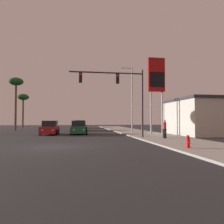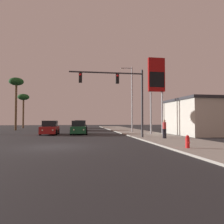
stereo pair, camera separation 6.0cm
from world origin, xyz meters
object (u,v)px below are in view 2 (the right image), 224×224
Objects in this scene: pedestrian_on_sidewalk at (164,128)px; palm_tree_mid at (16,85)px; gas_station_sign at (156,79)px; fire_hydrant at (188,142)px; car_black at (80,126)px; street_lamp at (131,96)px; traffic_light_mast at (122,89)px; palm_tree_far at (23,99)px; car_red at (50,128)px; car_white at (78,124)px; car_green at (79,128)px.

palm_tree_mid reaches higher than pedestrian_on_sidewalk.
fire_hydrant is (-2.76, -12.40, -6.13)m from gas_station_sign.
car_black is 0.48× the size of street_lamp.
street_lamp reaches higher than car_black.
traffic_light_mast is at bearing -109.14° from street_lamp.
street_lamp is 27.19m from palm_tree_far.
traffic_light_mast is at bearing 156.79° from pedestrian_on_sidewalk.
car_red and car_white have the same top height.
car_white is at bearing -7.50° from palm_tree_far.
car_red is at bearing -69.41° from palm_tree_far.
traffic_light_mast is 0.79× the size of palm_tree_mid.
gas_station_sign reaches higher than car_white.
traffic_light_mast is (4.01, -7.20, 3.95)m from car_green.
street_lamp is (7.12, -18.06, 4.36)m from car_white.
car_white is at bearing 111.51° from street_lamp.
street_lamp is 5.44m from gas_station_sign.
car_black is at bearing 103.81° from fire_hydrant.
gas_station_sign is at bearing 75.83° from pedestrian_on_sidewalk.
traffic_light_mast is 0.96× the size of palm_tree_far.
traffic_light_mast is 4.22× the size of pedestrian_on_sidewalk.
gas_station_sign is at bearing 110.28° from car_white.
car_black is 10.71m from street_lamp.
gas_station_sign is at bearing 164.42° from car_green.
pedestrian_on_sidewalk is (0.40, -10.71, -4.08)m from street_lamp.
car_red is 20.54m from car_white.
palm_tree_mid is (-14.49, 18.78, 3.06)m from traffic_light_mast.
car_white is 0.48× the size of street_lamp.
gas_station_sign reaches higher than traffic_light_mast.
pedestrian_on_sidewalk is at bearing -57.64° from palm_tree_far.
gas_station_sign is (12.50, -2.71, 5.86)m from car_red.
car_white is 19.90m from street_lamp.
palm_tree_mid is at bearing 131.65° from pedestrian_on_sidewalk.
car_red is 3.44m from car_green.
car_white is at bearing 98.21° from traffic_light_mast.
pedestrian_on_sidewalk is at bearing -87.87° from street_lamp.
fire_hydrant is (2.30, -8.11, -4.23)m from traffic_light_mast.
palm_tree_mid is (-18.07, 20.32, 6.74)m from pedestrian_on_sidewalk.
car_white is 5.69× the size of fire_hydrant.
pedestrian_on_sidewalk is (-1.47, -5.83, -5.58)m from gas_station_sign.
gas_station_sign is at bearing 40.31° from traffic_light_mast.
street_lamp is at bearing -162.44° from car_green.
car_black is 19.12m from pedestrian_on_sidewalk.
car_red reaches higher than fire_hydrant.
pedestrian_on_sidewalk reaches higher than car_green.
street_lamp reaches higher than palm_tree_mid.
palm_tree_far reaches higher than pedestrian_on_sidewalk.
street_lamp is 11.84× the size of fire_hydrant.
pedestrian_on_sidewalk is at bearing -104.17° from gas_station_sign.
fire_hydrant is 0.10× the size of palm_tree_far.
pedestrian_on_sidewalk is 0.19× the size of palm_tree_mid.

